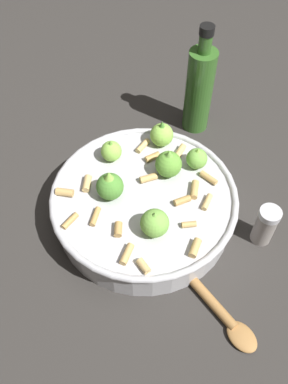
% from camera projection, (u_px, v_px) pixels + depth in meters
% --- Properties ---
extents(ground_plane, '(2.40, 2.40, 0.00)m').
position_uv_depth(ground_plane, '(144.00, 216.00, 0.73)').
color(ground_plane, '#2D2B28').
extents(cooking_pan, '(0.32, 0.32, 0.12)m').
position_uv_depth(cooking_pan, '(144.00, 202.00, 0.70)').
color(cooking_pan, '#B7B7BC').
rests_on(cooking_pan, ground).
extents(pepper_shaker, '(0.04, 0.04, 0.08)m').
position_uv_depth(pepper_shaker, '(265.00, 225.00, 0.67)').
color(pepper_shaker, gray).
rests_on(pepper_shaker, ground).
extents(olive_oil_bottle, '(0.05, 0.05, 0.23)m').
position_uv_depth(olive_oil_bottle, '(199.00, 89.00, 0.80)').
color(olive_oil_bottle, '#336023').
rests_on(olive_oil_bottle, ground).
extents(wooden_spoon, '(0.07, 0.20, 0.02)m').
position_uv_depth(wooden_spoon, '(213.00, 304.00, 0.63)').
color(wooden_spoon, '#9E703D').
rests_on(wooden_spoon, ground).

